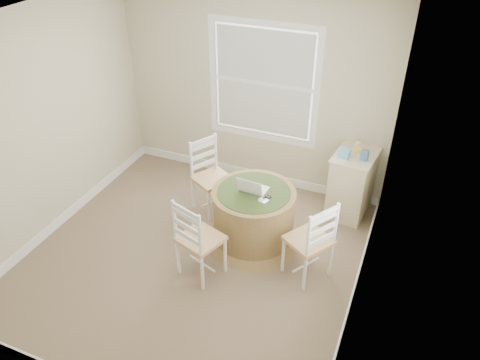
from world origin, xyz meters
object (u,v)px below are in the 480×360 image
at_px(corner_chest, 351,184).
at_px(laptop, 253,188).
at_px(chair_left, 212,178).
at_px(chair_near, 201,238).
at_px(round_table, 254,214).
at_px(chair_right, 309,240).

bearing_deg(corner_chest, laptop, -128.23).
xyz_separation_m(chair_left, corner_chest, (1.61, 0.62, -0.05)).
bearing_deg(laptop, chair_left, -22.09).
xyz_separation_m(laptop, corner_chest, (0.95, 0.95, -0.28)).
height_order(chair_near, corner_chest, chair_near).
distance_m(laptop, corner_chest, 1.37).
relative_size(round_table, laptop, 3.63).
height_order(chair_near, laptop, chair_near).
bearing_deg(chair_near, laptop, -92.74).
bearing_deg(chair_near, chair_right, -140.04).
bearing_deg(chair_left, corner_chest, -39.44).
relative_size(chair_left, chair_right, 1.00).
bearing_deg(round_table, chair_right, -8.56).
bearing_deg(corner_chest, chair_right, -91.83).
relative_size(laptop, corner_chest, 0.37).
distance_m(chair_right, laptop, 0.86).
relative_size(chair_near, corner_chest, 1.12).
height_order(round_table, chair_right, chair_right).
xyz_separation_m(round_table, chair_right, (0.73, -0.32, 0.10)).
height_order(chair_left, corner_chest, chair_left).
relative_size(chair_right, laptop, 3.04).
distance_m(chair_left, laptop, 0.78).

